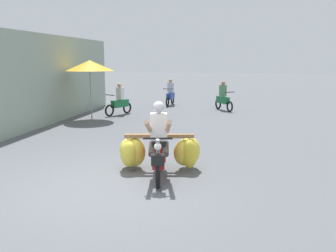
{
  "coord_description": "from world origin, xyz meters",
  "views": [
    {
      "loc": [
        2.3,
        -6.06,
        2.41
      ],
      "look_at": [
        0.79,
        1.79,
        0.9
      ],
      "focal_mm": 37.81,
      "sensor_mm": 36.0,
      "label": 1
    }
  ],
  "objects_px": {
    "motorbike_distant_ahead_right": "(120,102)",
    "motorbike_distant_far_ahead": "(223,99)",
    "motorbike_main_loaded": "(158,150)",
    "motorbike_distant_ahead_left": "(170,95)",
    "market_umbrella_near_shop": "(90,66)"
  },
  "relations": [
    {
      "from": "motorbike_main_loaded",
      "to": "motorbike_distant_far_ahead",
      "type": "xyz_separation_m",
      "value": [
        1.02,
        9.76,
        0.09
      ]
    },
    {
      "from": "motorbike_distant_ahead_left",
      "to": "market_umbrella_near_shop",
      "type": "relative_size",
      "value": 0.68
    },
    {
      "from": "motorbike_distant_ahead_left",
      "to": "motorbike_distant_ahead_right",
      "type": "bearing_deg",
      "value": -114.04
    },
    {
      "from": "motorbike_distant_ahead_left",
      "to": "market_umbrella_near_shop",
      "type": "xyz_separation_m",
      "value": [
        -2.33,
        -4.98,
        1.6
      ]
    },
    {
      "from": "market_umbrella_near_shop",
      "to": "motorbike_distant_ahead_right",
      "type": "bearing_deg",
      "value": 62.18
    },
    {
      "from": "motorbike_distant_ahead_right",
      "to": "motorbike_main_loaded",
      "type": "bearing_deg",
      "value": -65.67
    },
    {
      "from": "market_umbrella_near_shop",
      "to": "motorbike_main_loaded",
      "type": "bearing_deg",
      "value": -56.05
    },
    {
      "from": "motorbike_main_loaded",
      "to": "motorbike_distant_ahead_right",
      "type": "height_order",
      "value": "motorbike_main_loaded"
    },
    {
      "from": "motorbike_distant_ahead_left",
      "to": "motorbike_distant_far_ahead",
      "type": "height_order",
      "value": "same"
    },
    {
      "from": "motorbike_distant_ahead_right",
      "to": "market_umbrella_near_shop",
      "type": "distance_m",
      "value": 2.23
    },
    {
      "from": "motorbike_distant_ahead_right",
      "to": "motorbike_distant_far_ahead",
      "type": "distance_m",
      "value": 4.96
    },
    {
      "from": "motorbike_main_loaded",
      "to": "motorbike_distant_ahead_left",
      "type": "distance_m",
      "value": 11.25
    },
    {
      "from": "motorbike_distant_ahead_right",
      "to": "market_umbrella_near_shop",
      "type": "xyz_separation_m",
      "value": [
        -0.73,
        -1.38,
        1.6
      ]
    },
    {
      "from": "motorbike_main_loaded",
      "to": "market_umbrella_near_shop",
      "type": "xyz_separation_m",
      "value": [
        -4.12,
        6.12,
        1.68
      ]
    },
    {
      "from": "motorbike_distant_far_ahead",
      "to": "market_umbrella_near_shop",
      "type": "relative_size",
      "value": 0.6
    }
  ]
}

